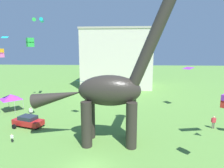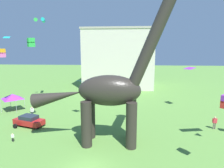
% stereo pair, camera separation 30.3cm
% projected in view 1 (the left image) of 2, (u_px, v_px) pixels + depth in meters
% --- Properties ---
extents(dinosaur_sculpture, '(16.19, 3.43, 16.92)m').
position_uv_depth(dinosaur_sculpture, '(109.00, 90.00, 21.66)').
color(dinosaur_sculpture, '#2D2823').
rests_on(dinosaur_sculpture, ground_plane).
extents(parked_sedan_left, '(4.54, 2.92, 1.55)m').
position_uv_depth(parked_sedan_left, '(28.00, 121.00, 27.17)').
color(parked_sedan_left, red).
rests_on(parked_sedan_left, ground_plane).
extents(person_watching_child, '(0.39, 0.17, 1.03)m').
position_uv_depth(person_watching_child, '(12.00, 137.00, 22.55)').
color(person_watching_child, black).
rests_on(person_watching_child, ground_plane).
extents(person_strolling_adult, '(0.60, 0.27, 1.61)m').
position_uv_depth(person_strolling_adult, '(31.00, 111.00, 31.01)').
color(person_strolling_adult, '#2D3347').
rests_on(person_strolling_adult, ground_plane).
extents(person_near_flyer, '(0.65, 0.29, 1.74)m').
position_uv_depth(person_near_flyer, '(214.00, 121.00, 26.47)').
color(person_near_flyer, '#6B6056').
rests_on(person_near_flyer, ground_plane).
extents(festival_canopy_tent, '(3.15, 3.15, 3.00)m').
position_uv_depth(festival_canopy_tent, '(11.00, 97.00, 33.76)').
color(festival_canopy_tent, '#B2B2B7').
rests_on(festival_canopy_tent, ground_plane).
extents(kite_near_high, '(1.21, 0.97, 0.33)m').
position_uv_depth(kite_near_high, '(5.00, 37.00, 33.25)').
color(kite_near_high, '#19B2B7').
extents(kite_high_left, '(1.11, 1.11, 1.13)m').
position_uv_depth(kite_high_left, '(30.00, 42.00, 25.07)').
color(kite_high_left, green).
extents(kite_mid_left, '(1.62, 1.53, 1.64)m').
position_uv_depth(kite_mid_left, '(81.00, 81.00, 29.89)').
color(kite_mid_left, '#287AE5').
extents(kite_far_right, '(2.41, 2.51, 0.71)m').
position_uv_depth(kite_far_right, '(40.00, 20.00, 37.55)').
color(kite_far_right, '#19B2B7').
extents(kite_high_right, '(1.97, 2.16, 0.33)m').
position_uv_depth(kite_high_right, '(188.00, 68.00, 34.38)').
color(kite_high_right, purple).
extents(kite_drifting, '(1.23, 1.23, 1.26)m').
position_uv_depth(kite_drifting, '(0.00, 53.00, 28.51)').
color(kite_drifting, orange).
extents(background_building_block, '(19.27, 13.94, 16.25)m').
position_uv_depth(background_building_block, '(117.00, 58.00, 56.56)').
color(background_building_block, beige).
rests_on(background_building_block, ground_plane).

